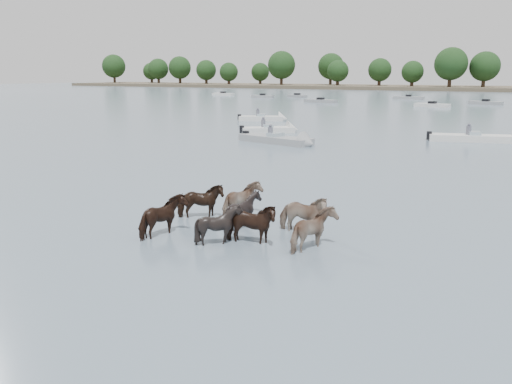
% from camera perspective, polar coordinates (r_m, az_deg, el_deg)
% --- Properties ---
extents(ground, '(400.00, 400.00, 0.00)m').
position_cam_1_polar(ground, '(15.93, -3.55, -4.67)').
color(ground, slate).
rests_on(ground, ground).
extents(shoreline, '(160.00, 30.00, 1.00)m').
position_cam_1_polar(shoreline, '(180.67, 1.77, 11.83)').
color(shoreline, '#4C4233').
rests_on(shoreline, ground).
extents(pony_herd, '(6.17, 4.61, 1.39)m').
position_cam_1_polar(pony_herd, '(15.83, -1.73, -2.76)').
color(pony_herd, black).
rests_on(pony_herd, ground).
extents(motorboat_a, '(4.80, 4.21, 1.92)m').
position_cam_1_polar(motorboat_a, '(42.90, 2.27, 6.98)').
color(motorboat_a, silver).
rests_on(motorboat_a, ground).
extents(motorboat_b, '(6.42, 3.08, 1.92)m').
position_cam_1_polar(motorboat_b, '(36.05, 3.18, 5.77)').
color(motorboat_b, gray).
rests_on(motorboat_b, ground).
extents(motorboat_c, '(6.92, 3.16, 1.92)m').
position_cam_1_polar(motorboat_c, '(40.77, 24.41, 5.48)').
color(motorboat_c, silver).
rests_on(motorboat_c, ground).
extents(motorboat_f, '(5.26, 3.40, 1.92)m').
position_cam_1_polar(motorboat_f, '(53.78, 1.37, 8.25)').
color(motorboat_f, silver).
rests_on(motorboat_f, ground).
extents(distant_flotilla, '(105.59, 23.95, 0.93)m').
position_cam_1_polar(distant_flotilla, '(91.15, 23.43, 9.24)').
color(distant_flotilla, silver).
rests_on(distant_flotilla, ground).
extents(treeline, '(147.67, 23.70, 12.19)m').
position_cam_1_polar(treeline, '(179.76, 1.40, 13.76)').
color(treeline, '#382619').
rests_on(treeline, ground).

